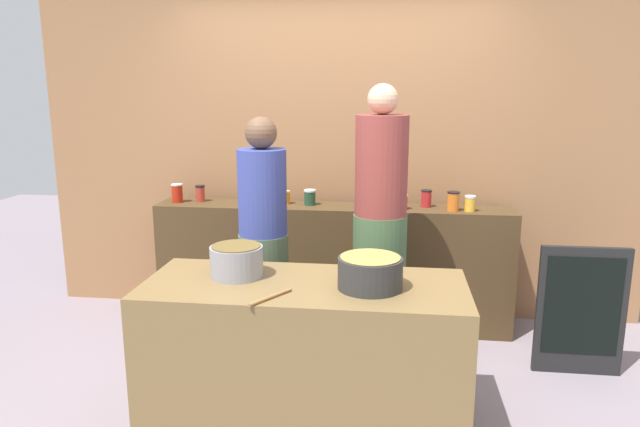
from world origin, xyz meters
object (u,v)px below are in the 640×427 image
object	(u,v)px
preserve_jar_0	(177,193)
cooking_pot_center	(370,273)
preserve_jar_6	(401,202)
cook_in_cap	(380,242)
preserve_jar_1	(200,193)
preserve_jar_4	(310,197)
preserve_jar_3	(285,197)
preserve_jar_9	(470,203)
chalkboard_sign	(581,311)
preserve_jar_8	(453,201)
cooking_pot_left	(237,261)
preserve_jar_7	(426,198)
cook_with_tongs	(264,256)
preserve_jar_5	(365,198)
preserve_jar_2	(261,195)
wooden_spoon	(271,297)

from	to	relation	value
preserve_jar_0	cooking_pot_center	bearing A→B (deg)	-42.41
preserve_jar_6	cook_in_cap	world-z (taller)	cook_in_cap
preserve_jar_1	cooking_pot_center	distance (m)	2.03
preserve_jar_0	preserve_jar_4	size ratio (longest dim) A/B	1.22
preserve_jar_3	preserve_jar_4	world-z (taller)	preserve_jar_4
preserve_jar_1	preserve_jar_9	xyz separation A→B (m)	(2.05, -0.11, -0.01)
preserve_jar_6	cook_in_cap	size ratio (longest dim) A/B	0.06
chalkboard_sign	preserve_jar_8	bearing A→B (deg)	145.05
cooking_pot_left	preserve_jar_7	bearing A→B (deg)	52.00
preserve_jar_3	preserve_jar_6	xyz separation A→B (m)	(0.88, -0.09, 0.00)
preserve_jar_9	preserve_jar_6	bearing A→B (deg)	178.69
preserve_jar_8	preserve_jar_9	distance (m)	0.12
preserve_jar_3	cook_with_tongs	size ratio (longest dim) A/B	0.06
preserve_jar_5	preserve_jar_1	bearing A→B (deg)	176.27
cooking_pot_center	preserve_jar_0	bearing A→B (deg)	137.59
preserve_jar_0	preserve_jar_3	bearing A→B (deg)	2.87
cooking_pot_center	preserve_jar_7	bearing A→B (deg)	76.49
preserve_jar_4	preserve_jar_8	size ratio (longest dim) A/B	0.83
preserve_jar_9	cook_in_cap	size ratio (longest dim) A/B	0.06
preserve_jar_5	cook_in_cap	size ratio (longest dim) A/B	0.08
preserve_jar_2	preserve_jar_6	distance (m)	1.09
preserve_jar_9	cook_with_tongs	xyz separation A→B (m)	(-1.38, -0.66, -0.25)
preserve_jar_0	wooden_spoon	world-z (taller)	preserve_jar_0
preserve_jar_0	preserve_jar_4	bearing A→B (deg)	1.32
preserve_jar_0	preserve_jar_3	world-z (taller)	preserve_jar_0
chalkboard_sign	preserve_jar_2	bearing A→B (deg)	163.18
preserve_jar_2	cooking_pot_left	size ratio (longest dim) A/B	0.40
cooking_pot_center	preserve_jar_4	bearing A→B (deg)	109.69
cook_with_tongs	cook_in_cap	bearing A→B (deg)	6.43
cooking_pot_left	wooden_spoon	xyz separation A→B (m)	(0.25, -0.31, -0.08)
preserve_jar_6	preserve_jar_0	bearing A→B (deg)	178.45
preserve_jar_9	preserve_jar_5	bearing A→B (deg)	178.04
preserve_jar_5	wooden_spoon	xyz separation A→B (m)	(-0.38, -1.61, -0.19)
preserve_jar_7	preserve_jar_2	bearing A→B (deg)	179.31
preserve_jar_2	preserve_jar_1	bearing A→B (deg)	-177.59
preserve_jar_5	preserve_jar_8	distance (m)	0.64
preserve_jar_0	wooden_spoon	bearing A→B (deg)	-56.45
preserve_jar_5	cook_with_tongs	world-z (taller)	cook_with_tongs
preserve_jar_2	wooden_spoon	world-z (taller)	preserve_jar_2
preserve_jar_1	preserve_jar_2	bearing A→B (deg)	2.41
preserve_jar_0	cook_with_tongs	xyz separation A→B (m)	(0.84, -0.71, -0.27)
preserve_jar_8	preserve_jar_7	bearing A→B (deg)	148.20
preserve_jar_8	chalkboard_sign	bearing A→B (deg)	-34.95
preserve_jar_6	cook_with_tongs	world-z (taller)	cook_with_tongs
preserve_jar_1	cook_with_tongs	distance (m)	1.05
preserve_jar_6	preserve_jar_9	size ratio (longest dim) A/B	0.94
preserve_jar_3	cooking_pot_left	bearing A→B (deg)	-90.50
preserve_jar_2	preserve_jar_6	world-z (taller)	preserve_jar_2
wooden_spoon	chalkboard_sign	xyz separation A→B (m)	(1.79, 1.04, -0.40)
preserve_jar_3	preserve_jar_4	distance (m)	0.20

